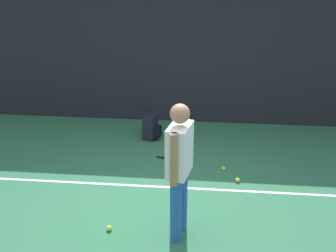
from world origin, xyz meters
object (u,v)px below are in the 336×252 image
tennis_ball_by_fence (109,228)px  tennis_ball_far_left (224,168)px  tennis_racket (181,161)px  tennis_ball_mid_court (238,180)px  backpack (151,128)px  tennis_player (179,165)px

tennis_ball_by_fence → tennis_ball_far_left: size_ratio=1.00×
tennis_racket → tennis_ball_mid_court: bearing=-17.7°
tennis_racket → tennis_ball_by_fence: (-0.76, -1.87, 0.02)m
tennis_ball_by_fence → tennis_ball_far_left: same height
tennis_ball_by_fence → tennis_ball_far_left: 2.19m
tennis_ball_far_left → tennis_racket: bearing=162.0°
backpack → tennis_ball_by_fence: 2.72m
tennis_racket → tennis_ball_far_left: size_ratio=9.65×
tennis_ball_far_left → backpack: bearing=140.3°
tennis_player → tennis_ball_mid_court: tennis_player is taller
tennis_ball_by_fence → tennis_ball_mid_court: same height
tennis_player → tennis_ball_far_left: 1.97m
tennis_player → tennis_racket: bearing=-164.8°
tennis_player → tennis_racket: 2.08m
tennis_player → tennis_ball_mid_court: 1.78m
tennis_ball_mid_court → tennis_racket: bearing=147.9°
tennis_player → tennis_racket: size_ratio=2.67×
tennis_racket → tennis_ball_far_left: tennis_ball_far_left is taller
tennis_player → tennis_ball_mid_court: size_ratio=25.76×
tennis_player → tennis_ball_by_fence: (-0.86, -0.02, -0.93)m
tennis_racket → backpack: 1.05m
tennis_player → tennis_ball_by_fence: 1.27m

